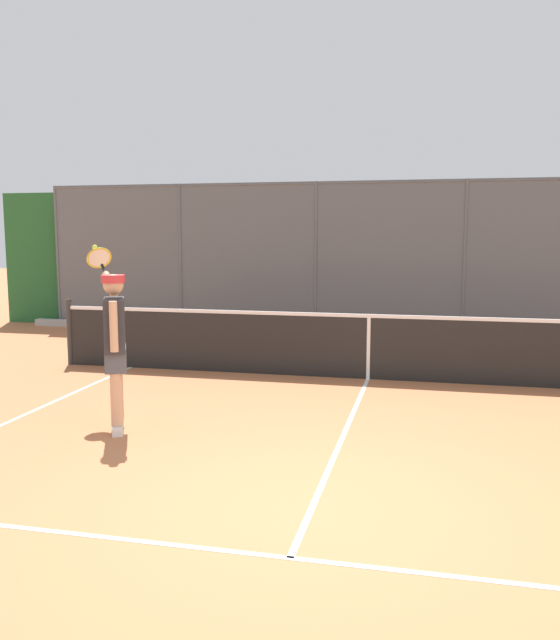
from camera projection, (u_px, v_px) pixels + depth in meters
ground_plane at (312, 507)px, 5.12m from camera, size 60.00×60.00×0.00m
court_line_markings at (282, 575)px, 4.10m from camera, size 7.59×10.00×0.01m
fence_backdrop at (390, 262)px, 14.00m from camera, size 18.05×1.37×3.19m
tennis_net at (369, 346)px, 9.55m from camera, size 9.76×0.09×1.07m
tennis_player at (115, 339)px, 7.01m from camera, size 0.90×1.18×1.99m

